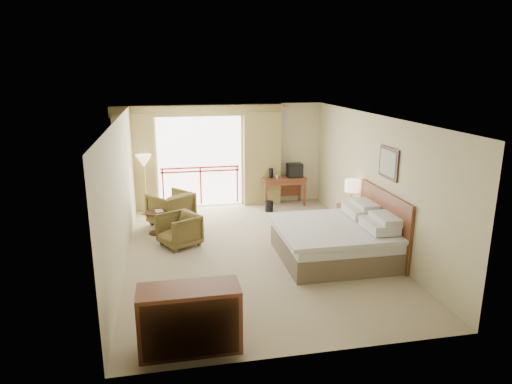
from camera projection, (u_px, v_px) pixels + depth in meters
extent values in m
plane|color=gray|center=(255.00, 252.00, 9.22)|extent=(7.00, 7.00, 0.00)
plane|color=white|center=(255.00, 117.00, 8.52)|extent=(7.00, 7.00, 0.00)
plane|color=beige|center=(230.00, 155.00, 12.18)|extent=(5.00, 0.00, 5.00)
plane|color=beige|center=(309.00, 258.00, 5.55)|extent=(5.00, 0.00, 5.00)
plane|color=beige|center=(122.00, 194.00, 8.40)|extent=(0.00, 7.00, 7.00)
plane|color=beige|center=(374.00, 181.00, 9.33)|extent=(0.00, 7.00, 7.00)
plane|color=white|center=(200.00, 162.00, 12.05)|extent=(2.40, 0.00, 2.40)
cube|color=red|center=(200.00, 171.00, 12.10)|extent=(2.09, 0.03, 0.04)
cube|color=red|center=(200.00, 168.00, 12.07)|extent=(2.09, 0.03, 0.04)
cube|color=red|center=(163.00, 188.00, 12.02)|extent=(0.04, 0.03, 1.00)
cube|color=red|center=(201.00, 186.00, 12.21)|extent=(0.04, 0.03, 1.00)
cube|color=red|center=(237.00, 184.00, 12.39)|extent=(0.04, 0.03, 1.00)
cube|color=olive|center=(135.00, 163.00, 11.61)|extent=(1.00, 0.26, 2.50)
cube|color=olive|center=(262.00, 159.00, 12.23)|extent=(1.00, 0.26, 2.50)
cube|color=olive|center=(199.00, 111.00, 11.61)|extent=(4.40, 0.22, 0.28)
cube|color=silver|center=(278.00, 117.00, 12.14)|extent=(0.50, 0.04, 0.50)
cube|color=brown|center=(334.00, 248.00, 8.87)|extent=(2.05, 2.00, 0.40)
cube|color=silver|center=(334.00, 234.00, 8.79)|extent=(2.01, 1.96, 0.22)
cube|color=silver|center=(332.00, 228.00, 8.75)|extent=(2.09, 2.06, 0.08)
cube|color=silver|center=(379.00, 225.00, 8.42)|extent=(0.50, 0.75, 0.18)
cube|color=silver|center=(360.00, 211.00, 9.28)|extent=(0.50, 0.75, 0.18)
cube|color=silver|center=(386.00, 219.00, 8.42)|extent=(0.40, 0.70, 0.14)
cube|color=silver|center=(366.00, 205.00, 9.27)|extent=(0.40, 0.70, 0.14)
cube|color=#5D2A18|center=(383.00, 223.00, 8.94)|extent=(0.06, 2.10, 1.30)
cube|color=black|center=(389.00, 163.00, 8.63)|extent=(0.03, 0.72, 0.60)
cube|color=silver|center=(388.00, 163.00, 8.63)|extent=(0.01, 0.60, 0.48)
cube|color=#5D2A18|center=(351.00, 220.00, 10.14)|extent=(0.51, 0.59, 0.66)
cylinder|color=tan|center=(351.00, 203.00, 10.09)|extent=(0.13, 0.13, 0.04)
cylinder|color=tan|center=(351.00, 196.00, 10.05)|extent=(0.03, 0.03, 0.33)
cylinder|color=#FFE5B2|center=(352.00, 186.00, 9.98)|extent=(0.31, 0.31, 0.26)
cube|color=black|center=(352.00, 206.00, 9.89)|extent=(0.19, 0.17, 0.07)
cube|color=#5D2A18|center=(284.00, 178.00, 12.26)|extent=(1.16, 0.56, 0.05)
cube|color=#5D2A18|center=(266.00, 195.00, 12.03)|extent=(0.06, 0.06, 0.72)
cube|color=#5D2A18|center=(305.00, 193.00, 12.22)|extent=(0.06, 0.06, 0.72)
cube|color=#5D2A18|center=(262.00, 190.00, 12.48)|extent=(0.06, 0.06, 0.72)
cube|color=#5D2A18|center=(300.00, 189.00, 12.68)|extent=(0.06, 0.06, 0.72)
cube|color=#5D2A18|center=(281.00, 187.00, 12.56)|extent=(1.06, 0.03, 0.53)
cube|color=#5D2A18|center=(286.00, 183.00, 12.04)|extent=(1.06, 0.03, 0.12)
cube|color=black|center=(294.00, 170.00, 12.26)|extent=(0.41, 0.31, 0.37)
cube|color=black|center=(296.00, 172.00, 12.11)|extent=(0.37, 0.02, 0.30)
cylinder|color=black|center=(271.00, 173.00, 12.15)|extent=(0.13, 0.13, 0.27)
cylinder|color=white|center=(277.00, 177.00, 12.15)|extent=(0.08, 0.08, 0.09)
cylinder|color=black|center=(269.00, 206.00, 11.81)|extent=(0.24, 0.24, 0.27)
imported|color=#4D401F|center=(172.00, 225.00, 10.82)|extent=(1.22, 1.22, 0.80)
imported|color=#4D401F|center=(180.00, 245.00, 9.55)|extent=(1.01, 1.00, 0.68)
cylinder|color=black|center=(155.00, 213.00, 10.11)|extent=(0.47, 0.47, 0.04)
cylinder|color=black|center=(156.00, 223.00, 10.17)|extent=(0.06, 0.06, 0.47)
cylinder|color=black|center=(157.00, 233.00, 10.23)|extent=(0.34, 0.34, 0.03)
imported|color=white|center=(155.00, 212.00, 10.10)|extent=(0.20, 0.25, 0.02)
cylinder|color=tan|center=(147.00, 214.00, 11.61)|extent=(0.25, 0.25, 0.03)
cylinder|color=tan|center=(146.00, 189.00, 11.44)|extent=(0.03, 0.03, 1.33)
cone|color=#FFE5B2|center=(144.00, 161.00, 11.26)|extent=(0.39, 0.39, 0.31)
cube|color=#5D2A18|center=(190.00, 318.00, 5.92)|extent=(1.32, 0.55, 0.88)
cube|color=black|center=(191.00, 330.00, 5.66)|extent=(1.21, 0.02, 0.77)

